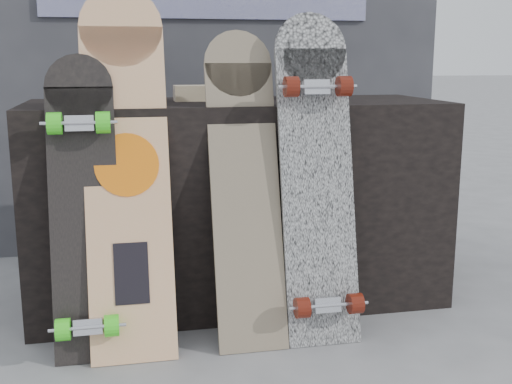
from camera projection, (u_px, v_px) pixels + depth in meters
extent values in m
plane|color=slate|center=(265.00, 349.00, 2.17)|extent=(60.00, 60.00, 0.00)
cube|color=black|center=(238.00, 202.00, 2.57)|extent=(1.60, 0.60, 0.80)
cube|color=#333338|center=(207.00, 30.00, 3.24)|extent=(2.40, 0.20, 2.20)
cube|color=#3B3A77|center=(111.00, 88.00, 2.51)|extent=(0.18, 0.12, 0.10)
cube|color=#3B3A77|center=(305.00, 84.00, 2.60)|extent=(0.14, 0.14, 0.12)
cube|color=#D1B78C|center=(202.00, 93.00, 2.51)|extent=(0.22, 0.10, 0.06)
cube|color=beige|center=(128.00, 192.00, 2.11)|extent=(0.28, 0.33, 1.07)
cylinder|color=beige|center=(121.00, 27.00, 2.15)|extent=(0.28, 0.09, 0.27)
cylinder|color=orange|center=(127.00, 165.00, 2.10)|extent=(0.21, 0.06, 0.20)
cube|color=black|center=(131.00, 273.00, 2.08)|extent=(0.11, 0.06, 0.19)
cube|color=tan|center=(246.00, 205.00, 2.19)|extent=(0.24, 0.30, 0.95)
cylinder|color=tan|center=(238.00, 64.00, 2.23)|extent=(0.24, 0.08, 0.23)
cube|color=silver|center=(318.00, 196.00, 2.21)|extent=(0.26, 0.25, 1.00)
cylinder|color=silver|center=(310.00, 49.00, 2.22)|extent=(0.26, 0.08, 0.25)
cube|color=silver|center=(327.00, 305.00, 2.16)|extent=(0.09, 0.04, 0.06)
cylinder|color=#56160C|center=(302.00, 308.00, 2.12)|extent=(0.04, 0.07, 0.07)
cylinder|color=#56160C|center=(355.00, 303.00, 2.16)|extent=(0.05, 0.07, 0.07)
cube|color=silver|center=(316.00, 88.00, 2.18)|extent=(0.09, 0.04, 0.06)
cylinder|color=#56160C|center=(291.00, 87.00, 2.14)|extent=(0.04, 0.07, 0.07)
cylinder|color=#56160C|center=(344.00, 86.00, 2.18)|extent=(0.05, 0.07, 0.07)
cube|color=black|center=(85.00, 225.00, 2.08)|extent=(0.22, 0.22, 0.88)
cylinder|color=black|center=(79.00, 87.00, 2.09)|extent=(0.22, 0.07, 0.22)
cube|color=silver|center=(88.00, 326.00, 2.03)|extent=(0.09, 0.04, 0.06)
cylinder|color=#3DE920|center=(63.00, 330.00, 1.99)|extent=(0.04, 0.07, 0.07)
cylinder|color=#3DE920|center=(112.00, 326.00, 2.02)|extent=(0.04, 0.07, 0.07)
cube|color=silver|center=(79.00, 124.00, 2.04)|extent=(0.09, 0.04, 0.06)
cylinder|color=#3DE920|center=(55.00, 123.00, 2.01)|extent=(0.04, 0.07, 0.07)
cylinder|color=#3DE920|center=(103.00, 122.00, 2.04)|extent=(0.04, 0.07, 0.07)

